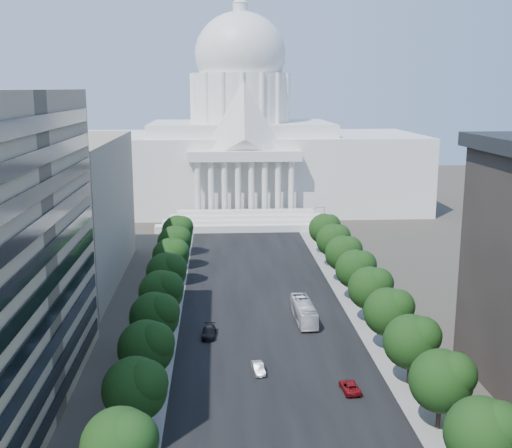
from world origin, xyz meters
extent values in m
cube|color=black|center=(0.00, 90.00, 0.00)|extent=(30.00, 260.00, 0.01)
cube|color=gray|center=(-19.00, 90.00, 0.00)|extent=(8.00, 260.00, 0.02)
cube|color=gray|center=(19.00, 90.00, 0.00)|extent=(8.00, 260.00, 0.02)
cube|color=white|center=(0.00, 185.00, 12.50)|extent=(120.00, 50.00, 25.00)
cube|color=white|center=(0.00, 185.00, 27.00)|extent=(60.00, 40.00, 4.00)
cube|color=white|center=(0.00, 158.00, 20.50)|extent=(34.00, 8.00, 3.00)
cylinder|color=white|center=(0.00, 185.00, 37.00)|extent=(32.00, 32.00, 16.00)
ellipsoid|color=white|center=(0.00, 185.00, 51.00)|extent=(30.00, 30.00, 27.60)
cylinder|color=white|center=(0.00, 185.00, 64.00)|extent=(4.80, 4.80, 7.00)
cube|color=gray|center=(-48.00, 100.00, 15.00)|extent=(38.00, 52.00, 30.00)
sphere|color=black|center=(-18.00, 24.00, 6.17)|extent=(7.60, 7.60, 7.60)
sphere|color=black|center=(-16.67, 23.24, 7.31)|extent=(5.32, 5.32, 5.32)
cylinder|color=#33261C|center=(-18.00, 36.00, 1.47)|extent=(0.56, 0.56, 2.94)
sphere|color=black|center=(-18.00, 36.00, 6.17)|extent=(7.60, 7.60, 7.60)
sphere|color=black|center=(-16.67, 35.24, 7.31)|extent=(5.32, 5.32, 5.32)
cylinder|color=#33261C|center=(-18.00, 48.00, 1.47)|extent=(0.56, 0.56, 2.94)
sphere|color=black|center=(-18.00, 48.00, 6.17)|extent=(7.60, 7.60, 7.60)
sphere|color=black|center=(-16.67, 47.24, 7.31)|extent=(5.32, 5.32, 5.32)
cylinder|color=#33261C|center=(-18.00, 60.00, 1.47)|extent=(0.56, 0.56, 2.94)
sphere|color=black|center=(-18.00, 60.00, 6.17)|extent=(7.60, 7.60, 7.60)
sphere|color=black|center=(-16.67, 59.24, 7.31)|extent=(5.32, 5.32, 5.32)
cylinder|color=#33261C|center=(-18.00, 72.00, 1.47)|extent=(0.56, 0.56, 2.94)
sphere|color=black|center=(-18.00, 72.00, 6.17)|extent=(7.60, 7.60, 7.60)
sphere|color=black|center=(-16.67, 71.24, 7.31)|extent=(5.32, 5.32, 5.32)
cylinder|color=#33261C|center=(-18.00, 84.00, 1.47)|extent=(0.56, 0.56, 2.94)
sphere|color=black|center=(-18.00, 84.00, 6.17)|extent=(7.60, 7.60, 7.60)
sphere|color=black|center=(-16.67, 83.24, 7.31)|extent=(5.32, 5.32, 5.32)
cylinder|color=#33261C|center=(-18.00, 96.00, 1.47)|extent=(0.56, 0.56, 2.94)
sphere|color=black|center=(-18.00, 96.00, 6.17)|extent=(7.60, 7.60, 7.60)
sphere|color=black|center=(-16.67, 95.24, 7.31)|extent=(5.32, 5.32, 5.32)
cylinder|color=#33261C|center=(-18.00, 108.00, 1.47)|extent=(0.56, 0.56, 2.94)
sphere|color=black|center=(-18.00, 108.00, 6.17)|extent=(7.60, 7.60, 7.60)
sphere|color=black|center=(-16.67, 107.24, 7.31)|extent=(5.32, 5.32, 5.32)
cylinder|color=#33261C|center=(-18.00, 120.00, 1.47)|extent=(0.56, 0.56, 2.94)
sphere|color=black|center=(-18.00, 120.00, 6.17)|extent=(7.60, 7.60, 7.60)
sphere|color=black|center=(-16.67, 119.24, 7.31)|extent=(5.32, 5.32, 5.32)
sphere|color=black|center=(18.00, 24.00, 6.17)|extent=(7.60, 7.60, 7.60)
sphere|color=black|center=(19.33, 23.24, 7.31)|extent=(5.32, 5.32, 5.32)
cylinder|color=#33261C|center=(18.00, 36.00, 1.47)|extent=(0.56, 0.56, 2.94)
sphere|color=black|center=(18.00, 36.00, 6.17)|extent=(7.60, 7.60, 7.60)
sphere|color=black|center=(19.33, 35.24, 7.31)|extent=(5.32, 5.32, 5.32)
cylinder|color=#33261C|center=(18.00, 48.00, 1.47)|extent=(0.56, 0.56, 2.94)
sphere|color=black|center=(18.00, 48.00, 6.17)|extent=(7.60, 7.60, 7.60)
sphere|color=black|center=(19.33, 47.24, 7.31)|extent=(5.32, 5.32, 5.32)
cylinder|color=#33261C|center=(18.00, 60.00, 1.47)|extent=(0.56, 0.56, 2.94)
sphere|color=black|center=(18.00, 60.00, 6.17)|extent=(7.60, 7.60, 7.60)
sphere|color=black|center=(19.33, 59.24, 7.31)|extent=(5.32, 5.32, 5.32)
cylinder|color=#33261C|center=(18.00, 72.00, 1.47)|extent=(0.56, 0.56, 2.94)
sphere|color=black|center=(18.00, 72.00, 6.17)|extent=(7.60, 7.60, 7.60)
sphere|color=black|center=(19.33, 71.24, 7.31)|extent=(5.32, 5.32, 5.32)
cylinder|color=#33261C|center=(18.00, 84.00, 1.47)|extent=(0.56, 0.56, 2.94)
sphere|color=black|center=(18.00, 84.00, 6.17)|extent=(7.60, 7.60, 7.60)
sphere|color=black|center=(19.33, 83.24, 7.31)|extent=(5.32, 5.32, 5.32)
cylinder|color=#33261C|center=(18.00, 96.00, 1.47)|extent=(0.56, 0.56, 2.94)
sphere|color=black|center=(18.00, 96.00, 6.17)|extent=(7.60, 7.60, 7.60)
sphere|color=black|center=(19.33, 95.24, 7.31)|extent=(5.32, 5.32, 5.32)
cylinder|color=#33261C|center=(18.00, 108.00, 1.47)|extent=(0.56, 0.56, 2.94)
sphere|color=black|center=(18.00, 108.00, 6.17)|extent=(7.60, 7.60, 7.60)
sphere|color=black|center=(19.33, 107.24, 7.31)|extent=(5.32, 5.32, 5.32)
cylinder|color=#33261C|center=(18.00, 120.00, 1.47)|extent=(0.56, 0.56, 2.94)
sphere|color=black|center=(18.00, 120.00, 6.17)|extent=(7.60, 7.60, 7.60)
sphere|color=black|center=(19.33, 119.24, 7.31)|extent=(5.32, 5.32, 5.32)
cylinder|color=gray|center=(20.50, 35.00, 4.50)|extent=(0.18, 0.18, 9.00)
cylinder|color=gray|center=(19.30, 35.00, 8.80)|extent=(2.40, 0.14, 0.14)
sphere|color=gray|center=(18.20, 35.00, 8.70)|extent=(0.44, 0.44, 0.44)
cylinder|color=gray|center=(20.50, 60.00, 4.50)|extent=(0.18, 0.18, 9.00)
cylinder|color=gray|center=(19.30, 60.00, 8.80)|extent=(2.40, 0.14, 0.14)
sphere|color=gray|center=(18.20, 60.00, 8.70)|extent=(0.44, 0.44, 0.44)
cylinder|color=gray|center=(20.50, 85.00, 4.50)|extent=(0.18, 0.18, 9.00)
cylinder|color=gray|center=(19.30, 85.00, 8.80)|extent=(2.40, 0.14, 0.14)
sphere|color=gray|center=(18.20, 85.00, 8.70)|extent=(0.44, 0.44, 0.44)
cylinder|color=gray|center=(20.50, 110.00, 4.50)|extent=(0.18, 0.18, 9.00)
cylinder|color=gray|center=(19.30, 110.00, 8.80)|extent=(2.40, 0.14, 0.14)
sphere|color=gray|center=(18.20, 110.00, 8.70)|extent=(0.44, 0.44, 0.44)
cylinder|color=gray|center=(20.50, 135.00, 4.50)|extent=(0.18, 0.18, 9.00)
cylinder|color=gray|center=(19.30, 135.00, 8.80)|extent=(2.40, 0.14, 0.14)
sphere|color=gray|center=(18.20, 135.00, 8.70)|extent=(0.44, 0.44, 0.44)
imported|color=#B6B9BF|center=(-2.63, 52.71, 0.69)|extent=(2.00, 4.35, 1.38)
imported|color=maroon|center=(9.35, 46.13, 0.66)|extent=(2.55, 4.89, 1.32)
imported|color=black|center=(-9.86, 66.83, 0.77)|extent=(2.55, 5.45, 1.54)
imported|color=silver|center=(6.76, 73.30, 1.76)|extent=(3.39, 12.76, 3.53)
camera|label=1|loc=(-8.20, -33.01, 40.15)|focal=45.00mm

